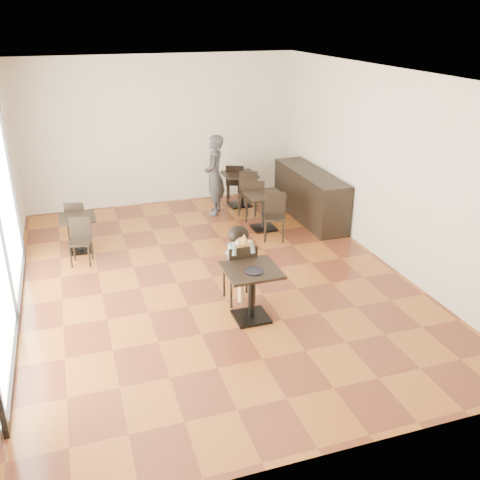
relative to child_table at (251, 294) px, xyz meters
name	(u,v)px	position (x,y,z in m)	size (l,w,h in m)	color
floor	(212,277)	(-0.19, 1.38, -0.39)	(6.00, 8.00, 0.01)	brown
ceiling	(208,73)	(-0.19, 1.38, 2.81)	(6.00, 8.00, 0.01)	white
wall_back	(161,131)	(-0.19, 5.38, 1.21)	(6.00, 0.01, 3.20)	silver
wall_front	(333,314)	(-0.19, -2.62, 1.21)	(6.00, 0.01, 3.20)	silver
wall_right	(383,167)	(2.81, 1.38, 1.21)	(0.01, 8.00, 3.20)	silver
child_table	(251,294)	(0.00, 0.00, 0.00)	(0.74, 0.74, 0.78)	black
child_chair	(239,272)	(0.00, 0.55, 0.08)	(0.42, 0.42, 0.94)	black
child	(239,264)	(0.00, 0.55, 0.20)	(0.42, 0.59, 1.18)	slate
plate	(254,271)	(0.00, -0.10, 0.40)	(0.26, 0.26, 0.02)	black
pizza_slice	(243,242)	(0.00, 0.36, 0.63)	(0.27, 0.21, 0.06)	#F1DB74
adult_patron	(215,175)	(0.69, 4.29, 0.45)	(0.61, 0.40, 1.68)	#36363B
cafe_table_mid	(264,212)	(1.36, 3.10, -0.02)	(0.69, 0.69, 0.73)	black
cafe_table_left	(79,234)	(-2.16, 3.14, -0.06)	(0.62, 0.62, 0.66)	black
cafe_table_back	(240,190)	(1.34, 4.59, -0.02)	(0.69, 0.69, 0.73)	black
chair_mid_a	(255,199)	(1.36, 3.65, 0.05)	(0.40, 0.40, 0.88)	black
chair_mid_b	(275,217)	(1.36, 2.55, 0.05)	(0.40, 0.40, 0.88)	black
chair_left_a	(77,220)	(-2.16, 3.69, 0.01)	(0.36, 0.36, 0.79)	black
chair_left_b	(80,242)	(-2.16, 2.59, 0.01)	(0.36, 0.36, 0.79)	black
chair_back_a	(236,183)	(1.34, 4.88, 0.05)	(0.40, 0.40, 0.88)	black
chair_back_b	(248,194)	(1.34, 4.04, 0.05)	(0.40, 0.40, 0.88)	black
service_counter	(310,195)	(2.46, 3.38, 0.11)	(0.60, 2.40, 1.00)	black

